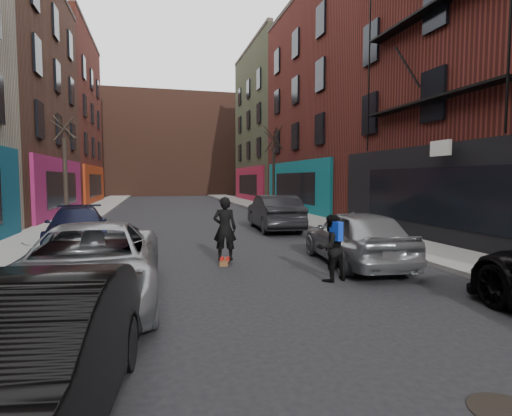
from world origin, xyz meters
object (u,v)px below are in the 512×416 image
tree_left_far (65,157)px  skateboard (225,262)px  manhole (506,411)px  parked_right_far (356,237)px  pedestrian (331,247)px  parked_left_mid (15,367)px  parked_left_end (77,227)px  skateboarder (225,228)px  parked_left_far (90,265)px  tree_right_far (274,161)px  parked_right_end (274,213)px

tree_left_far → skateboard: size_ratio=8.12×
skateboard → manhole: bearing=-64.2°
parked_right_far → pedestrian: parked_right_far is taller
parked_left_mid → parked_left_end: size_ratio=0.94×
parked_left_end → manhole: 13.02m
tree_left_far → skateboarder: tree_left_far is taller
parked_left_far → skateboard: 4.23m
tree_right_far → parked_right_far: size_ratio=1.53×
tree_left_far → tree_right_far: (12.40, 6.00, 0.15)m
tree_left_far → pedestrian: (8.01, -12.94, -2.61)m
parked_right_far → tree_right_far: bearing=-94.5°
tree_left_far → parked_left_far: bearing=-77.4°
tree_right_far → parked_left_end: (-10.80, -12.50, -2.86)m
tree_left_far → parked_left_end: bearing=-76.2°
tree_right_far → pedestrian: bearing=-103.1°
parked_left_far → parked_left_end: parked_left_far is taller
parked_right_end → skateboarder: (-3.39, -6.49, 0.17)m
pedestrian → tree_left_far: bearing=-73.0°
skateboard → manhole: size_ratio=1.14×
tree_right_far → parked_left_end: tree_right_far is taller
tree_right_far → parked_left_mid: tree_right_far is taller
parked_right_far → parked_right_end: bearing=-84.8°
skateboarder → manhole: (1.51, -7.56, -0.96)m
parked_left_far → skateboard: parked_left_far is taller
parked_right_far → parked_right_end: parked_right_end is taller
skateboarder → parked_left_mid: bearing=81.1°
parked_left_mid → parked_right_far: parked_right_far is taller
parked_right_far → skateboarder: skateboarder is taller
parked_right_end → skateboarder: size_ratio=2.78×
parked_left_mid → parked_right_end: size_ratio=0.90×
parked_left_far → skateboarder: bearing=44.1°
tree_left_far → skateboard: bearing=-60.2°
parked_left_mid → pedestrian: pedestrian is taller
parked_left_far → parked_right_end: bearing=56.1°
parked_right_end → skateboard: bearing=66.0°
parked_right_far → parked_right_end: size_ratio=0.93×
manhole → parked_left_mid: bearing=172.2°
tree_right_far → parked_right_end: bearing=-106.7°
parked_left_mid → manhole: 4.62m
manhole → parked_right_far: bearing=74.0°
skateboard → skateboarder: skateboarder is taller
parked_right_end → manhole: size_ratio=6.85×
tree_left_far → parked_left_end: tree_left_far is taller
parked_left_far → parked_left_end: 7.04m
skateboarder → parked_left_far: bearing=58.3°
tree_left_far → parked_right_far: bearing=-50.7°
parked_right_end → skateboarder: skateboarder is taller
parked_left_far → manhole: 6.54m
parked_left_mid → parked_left_far: bearing=96.6°
parked_right_far → parked_right_end: 7.48m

